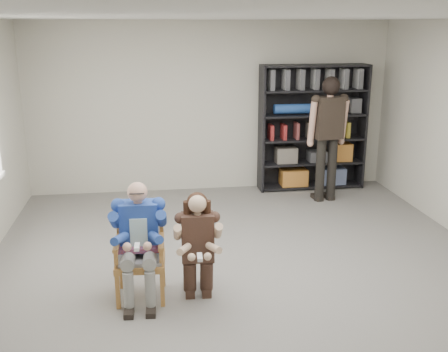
{
  "coord_description": "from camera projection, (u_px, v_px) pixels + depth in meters",
  "views": [
    {
      "loc": [
        -1.03,
        -5.11,
        2.71
      ],
      "look_at": [
        -0.2,
        0.6,
        1.05
      ],
      "focal_mm": 42.0,
      "sensor_mm": 36.0,
      "label": 1
    }
  ],
  "objects": [
    {
      "name": "room_shell",
      "position": [
        252.0,
        158.0,
        5.36
      ],
      "size": [
        6.0,
        7.0,
        2.8
      ],
      "primitive_type": null,
      "color": "beige",
      "rests_on": "ground"
    },
    {
      "name": "floor",
      "position": [
        250.0,
        282.0,
        5.75
      ],
      "size": [
        6.0,
        7.0,
        0.01
      ],
      "primitive_type": "cube",
      "color": "slate",
      "rests_on": "ground"
    },
    {
      "name": "armchair",
      "position": [
        140.0,
        254.0,
        5.31
      ],
      "size": [
        0.58,
        0.56,
        0.95
      ],
      "primitive_type": null,
      "rotation": [
        0.0,
        0.0,
        -0.05
      ],
      "color": "#A26B31",
      "rests_on": "floor"
    },
    {
      "name": "seated_man",
      "position": [
        139.0,
        241.0,
        5.27
      ],
      "size": [
        0.57,
        0.77,
        1.24
      ],
      "primitive_type": null,
      "rotation": [
        0.0,
        0.0,
        -0.05
      ],
      "color": "navy",
      "rests_on": "floor"
    },
    {
      "name": "kneeling_woman",
      "position": [
        198.0,
        248.0,
        5.25
      ],
      "size": [
        0.51,
        0.79,
        1.14
      ],
      "primitive_type": null,
      "rotation": [
        0.0,
        0.0,
        -0.05
      ],
      "color": "#37261A",
      "rests_on": "floor"
    },
    {
      "name": "bookshelf",
      "position": [
        313.0,
        128.0,
        8.81
      ],
      "size": [
        1.8,
        0.38,
        2.1
      ],
      "primitive_type": null,
      "color": "black",
      "rests_on": "floor"
    },
    {
      "name": "standing_man",
      "position": [
        328.0,
        141.0,
        8.17
      ],
      "size": [
        0.64,
        0.41,
        1.95
      ],
      "primitive_type": null,
      "rotation": [
        0.0,
        0.0,
        0.13
      ],
      "color": "black",
      "rests_on": "floor"
    }
  ]
}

